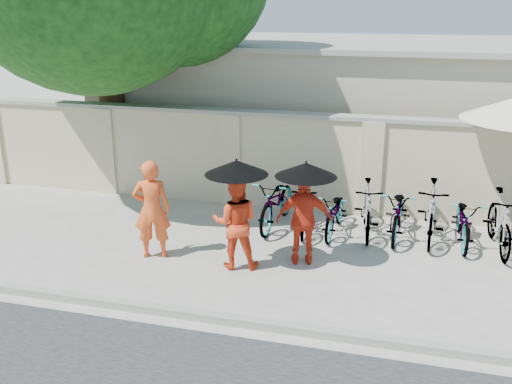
# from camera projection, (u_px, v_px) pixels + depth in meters

# --- Properties ---
(ground) EXTENTS (80.00, 80.00, 0.00)m
(ground) POSITION_uv_depth(u_px,v_px,m) (235.00, 268.00, 9.64)
(ground) COLOR #B3AD9E
(kerb) EXTENTS (40.00, 0.16, 0.12)m
(kerb) POSITION_uv_depth(u_px,v_px,m) (200.00, 315.00, 8.06)
(kerb) COLOR gray
(kerb) RESTS_ON ground
(compound_wall) EXTENTS (20.00, 0.30, 2.00)m
(compound_wall) POSITION_uv_depth(u_px,v_px,m) (323.00, 165.00, 12.01)
(compound_wall) COLOR #C2BB95
(compound_wall) RESTS_ON ground
(building_behind) EXTENTS (14.00, 6.00, 3.20)m
(building_behind) POSITION_uv_depth(u_px,v_px,m) (383.00, 108.00, 15.06)
(building_behind) COLOR #B5A78A
(building_behind) RESTS_ON ground
(monk_left) EXTENTS (0.74, 0.61, 1.75)m
(monk_left) POSITION_uv_depth(u_px,v_px,m) (152.00, 209.00, 9.81)
(monk_left) COLOR #F45722
(monk_left) RESTS_ON ground
(monk_center) EXTENTS (0.90, 0.77, 1.60)m
(monk_center) POSITION_uv_depth(u_px,v_px,m) (236.00, 222.00, 9.44)
(monk_center) COLOR #E7401B
(monk_center) RESTS_ON ground
(parasol_center) EXTENTS (1.03, 1.03, 0.98)m
(parasol_center) POSITION_uv_depth(u_px,v_px,m) (236.00, 167.00, 9.05)
(parasol_center) COLOR black
(parasol_center) RESTS_ON ground
(monk_right) EXTENTS (0.99, 0.57, 1.59)m
(monk_right) POSITION_uv_depth(u_px,v_px,m) (304.00, 220.00, 9.57)
(monk_right) COLOR red
(monk_right) RESTS_ON ground
(parasol_right) EXTENTS (1.02, 1.02, 0.91)m
(parasol_right) POSITION_uv_depth(u_px,v_px,m) (306.00, 170.00, 9.21)
(parasol_right) COLOR black
(parasol_right) RESTS_ON ground
(bike_0) EXTENTS (0.83, 1.96, 1.00)m
(bike_0) POSITION_uv_depth(u_px,v_px,m) (277.00, 202.00, 11.28)
(bike_0) COLOR gray
(bike_0) RESTS_ON ground
(bike_1) EXTENTS (0.63, 1.69, 1.00)m
(bike_1) POSITION_uv_depth(u_px,v_px,m) (305.00, 207.00, 11.00)
(bike_1) COLOR gray
(bike_1) RESTS_ON ground
(bike_2) EXTENTS (0.67, 1.66, 0.86)m
(bike_2) POSITION_uv_depth(u_px,v_px,m) (335.00, 213.00, 10.93)
(bike_2) COLOR gray
(bike_2) RESTS_ON ground
(bike_3) EXTENTS (0.68, 1.78, 1.04)m
(bike_3) POSITION_uv_depth(u_px,v_px,m) (367.00, 209.00, 10.85)
(bike_3) COLOR gray
(bike_3) RESTS_ON ground
(bike_4) EXTENTS (0.74, 1.88, 0.97)m
(bike_4) POSITION_uv_depth(u_px,v_px,m) (399.00, 212.00, 10.79)
(bike_4) COLOR gray
(bike_4) RESTS_ON ground
(bike_5) EXTENTS (0.59, 1.88, 1.12)m
(bike_5) POSITION_uv_depth(u_px,v_px,m) (431.00, 212.00, 10.60)
(bike_5) COLOR gray
(bike_5) RESTS_ON ground
(bike_6) EXTENTS (0.64, 1.74, 0.91)m
(bike_6) POSITION_uv_depth(u_px,v_px,m) (464.00, 220.00, 10.47)
(bike_6) COLOR gray
(bike_6) RESTS_ON ground
(bike_7) EXTENTS (0.63, 1.83, 1.08)m
(bike_7) POSITION_uv_depth(u_px,v_px,m) (500.00, 222.00, 10.17)
(bike_7) COLOR gray
(bike_7) RESTS_ON ground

